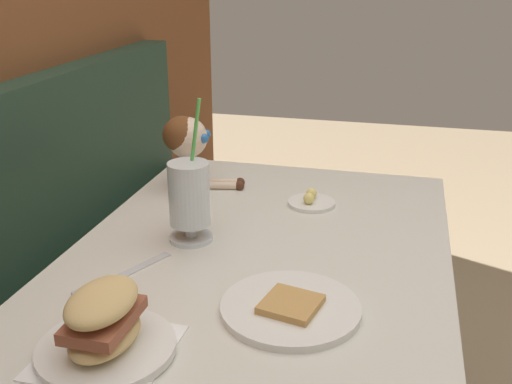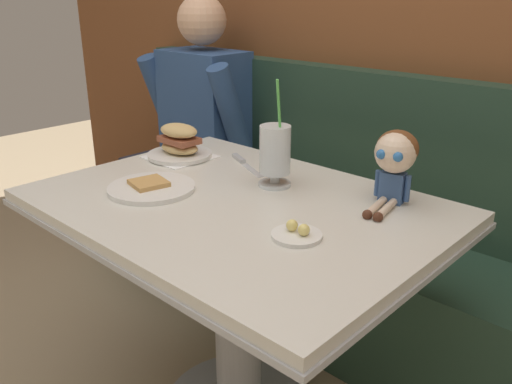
# 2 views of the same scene
# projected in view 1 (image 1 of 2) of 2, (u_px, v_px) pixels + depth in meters

# --- Properties ---
(booth_bench) EXTENTS (2.60, 0.48, 1.00)m
(booth_bench) POSITION_uv_depth(u_px,v_px,m) (30.00, 361.00, 1.59)
(booth_bench) COLOR #233D2D
(booth_bench) RESTS_ON ground
(diner_table) EXTENTS (1.11, 0.81, 0.74)m
(diner_table) POSITION_uv_depth(u_px,v_px,m) (260.00, 325.00, 1.37)
(diner_table) COLOR silver
(diner_table) RESTS_ON ground
(toast_plate) EXTENTS (0.25, 0.25, 0.03)m
(toast_plate) POSITION_uv_depth(u_px,v_px,m) (290.00, 307.00, 1.06)
(toast_plate) COLOR white
(toast_plate) RESTS_ON diner_table
(milkshake_glass) EXTENTS (0.10, 0.10, 0.32)m
(milkshake_glass) POSITION_uv_depth(u_px,v_px,m) (190.00, 197.00, 1.30)
(milkshake_glass) COLOR silver
(milkshake_glass) RESTS_ON diner_table
(sandwich_plate) EXTENTS (0.22, 0.22, 0.12)m
(sandwich_plate) POSITION_uv_depth(u_px,v_px,m) (105.00, 328.00, 0.94)
(sandwich_plate) COLOR white
(sandwich_plate) RESTS_ON diner_table
(butter_saucer) EXTENTS (0.12, 0.12, 0.04)m
(butter_saucer) POSITION_uv_depth(u_px,v_px,m) (311.00, 201.00, 1.52)
(butter_saucer) COLOR white
(butter_saucer) RESTS_ON diner_table
(butter_knife) EXTENTS (0.22, 0.12, 0.01)m
(butter_knife) POSITION_uv_depth(u_px,v_px,m) (108.00, 281.00, 1.16)
(butter_knife) COLOR silver
(butter_knife) RESTS_ON diner_table
(seated_doll) EXTENTS (0.13, 0.23, 0.20)m
(seated_doll) POSITION_uv_depth(u_px,v_px,m) (187.00, 141.00, 1.60)
(seated_doll) COLOR #385689
(seated_doll) RESTS_ON diner_table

